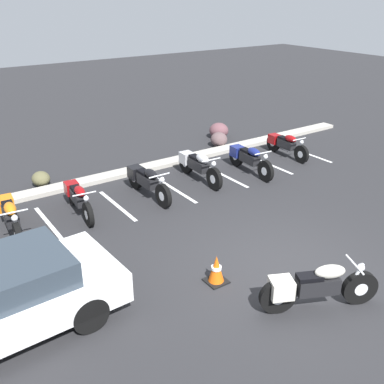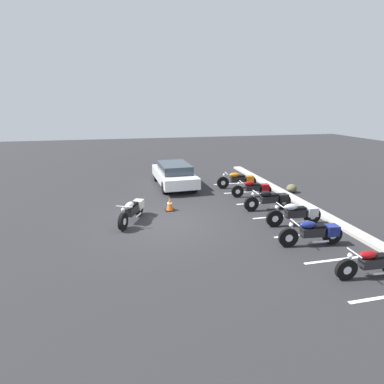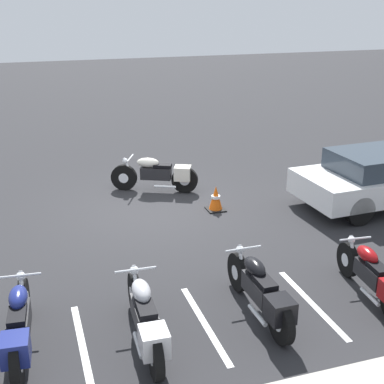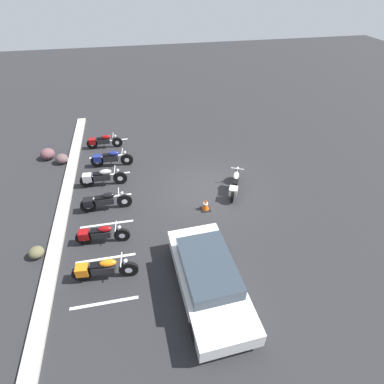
{
  "view_description": "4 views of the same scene",
  "coord_description": "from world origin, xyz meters",
  "px_view_note": "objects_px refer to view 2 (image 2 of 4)",
  "views": [
    {
      "loc": [
        -5.79,
        -5.2,
        5.13
      ],
      "look_at": [
        -0.67,
        2.24,
        1.06
      ],
      "focal_mm": 42.0,
      "sensor_mm": 36.0,
      "label": 1
    },
    {
      "loc": [
        10.66,
        -1.27,
        4.38
      ],
      "look_at": [
        -1.02,
        1.35,
        0.85
      ],
      "focal_mm": 28.0,
      "sensor_mm": 36.0,
      "label": 2
    },
    {
      "loc": [
        2.61,
        10.93,
        4.59
      ],
      "look_at": [
        -0.7,
        0.7,
        0.6
      ],
      "focal_mm": 50.0,
      "sensor_mm": 36.0,
      "label": 3
    },
    {
      "loc": [
        -10.68,
        2.92,
        8.5
      ],
      "look_at": [
        -0.96,
        0.96,
        0.72
      ],
      "focal_mm": 28.0,
      "sensor_mm": 36.0,
      "label": 4
    }
  ],
  "objects_px": {
    "parked_bike_1": "(254,188)",
    "parked_bike_5": "(374,263)",
    "parked_bike_2": "(270,200)",
    "car_white": "(174,174)",
    "parked_bike_3": "(297,214)",
    "parked_bike_4": "(314,232)",
    "landscape_rock_2": "(292,188)",
    "traffic_cone": "(170,204)",
    "motorcycle_cream_featured": "(133,210)",
    "parked_bike_0": "(239,180)"
  },
  "relations": [
    {
      "from": "parked_bike_5",
      "to": "car_white",
      "type": "xyz_separation_m",
      "value": [
        -10.17,
        -3.59,
        0.27
      ]
    },
    {
      "from": "parked_bike_2",
      "to": "traffic_cone",
      "type": "height_order",
      "value": "parked_bike_2"
    },
    {
      "from": "parked_bike_1",
      "to": "landscape_rock_2",
      "type": "distance_m",
      "value": 2.25
    },
    {
      "from": "landscape_rock_2",
      "to": "traffic_cone",
      "type": "distance_m",
      "value": 6.66
    },
    {
      "from": "parked_bike_3",
      "to": "parked_bike_2",
      "type": "bearing_deg",
      "value": -82.3
    },
    {
      "from": "parked_bike_3",
      "to": "parked_bike_4",
      "type": "height_order",
      "value": "parked_bike_3"
    },
    {
      "from": "traffic_cone",
      "to": "landscape_rock_2",
      "type": "bearing_deg",
      "value": 101.34
    },
    {
      "from": "parked_bike_0",
      "to": "traffic_cone",
      "type": "height_order",
      "value": "parked_bike_0"
    },
    {
      "from": "parked_bike_0",
      "to": "car_white",
      "type": "xyz_separation_m",
      "value": [
        -1.18,
        -3.34,
        0.23
      ]
    },
    {
      "from": "parked_bike_0",
      "to": "traffic_cone",
      "type": "bearing_deg",
      "value": 37.78
    },
    {
      "from": "car_white",
      "to": "traffic_cone",
      "type": "relative_size",
      "value": 7.67
    },
    {
      "from": "parked_bike_2",
      "to": "landscape_rock_2",
      "type": "relative_size",
      "value": 4.06
    },
    {
      "from": "parked_bike_3",
      "to": "parked_bike_1",
      "type": "bearing_deg",
      "value": -86.25
    },
    {
      "from": "parked_bike_2",
      "to": "parked_bike_3",
      "type": "xyz_separation_m",
      "value": [
        1.8,
        0.17,
        0.0
      ]
    },
    {
      "from": "parked_bike_2",
      "to": "parked_bike_5",
      "type": "height_order",
      "value": "parked_bike_2"
    },
    {
      "from": "parked_bike_3",
      "to": "traffic_cone",
      "type": "relative_size",
      "value": 3.79
    },
    {
      "from": "parked_bike_1",
      "to": "parked_bike_2",
      "type": "distance_m",
      "value": 1.9
    },
    {
      "from": "parked_bike_4",
      "to": "parked_bike_5",
      "type": "height_order",
      "value": "parked_bike_4"
    },
    {
      "from": "motorcycle_cream_featured",
      "to": "parked_bike_1",
      "type": "bearing_deg",
      "value": 133.43
    },
    {
      "from": "parked_bike_3",
      "to": "landscape_rock_2",
      "type": "bearing_deg",
      "value": -115.97
    },
    {
      "from": "parked_bike_0",
      "to": "parked_bike_1",
      "type": "distance_m",
      "value": 1.67
    },
    {
      "from": "parked_bike_1",
      "to": "parked_bike_2",
      "type": "bearing_deg",
      "value": 92.79
    },
    {
      "from": "landscape_rock_2",
      "to": "car_white",
      "type": "bearing_deg",
      "value": -114.4
    },
    {
      "from": "motorcycle_cream_featured",
      "to": "landscape_rock_2",
      "type": "bearing_deg",
      "value": 130.29
    },
    {
      "from": "parked_bike_5",
      "to": "car_white",
      "type": "height_order",
      "value": "car_white"
    },
    {
      "from": "parked_bike_4",
      "to": "car_white",
      "type": "bearing_deg",
      "value": -63.88
    },
    {
      "from": "parked_bike_1",
      "to": "landscape_rock_2",
      "type": "bearing_deg",
      "value": -168.17
    },
    {
      "from": "parked_bike_2",
      "to": "parked_bike_4",
      "type": "xyz_separation_m",
      "value": [
        3.44,
        -0.21,
        -0.0
      ]
    },
    {
      "from": "parked_bike_0",
      "to": "parked_bike_3",
      "type": "height_order",
      "value": "parked_bike_0"
    },
    {
      "from": "parked_bike_0",
      "to": "parked_bike_5",
      "type": "height_order",
      "value": "parked_bike_0"
    },
    {
      "from": "parked_bike_2",
      "to": "car_white",
      "type": "xyz_separation_m",
      "value": [
        -4.74,
        -3.38,
        0.23
      ]
    },
    {
      "from": "landscape_rock_2",
      "to": "parked_bike_2",
      "type": "bearing_deg",
      "value": -46.89
    },
    {
      "from": "parked_bike_3",
      "to": "traffic_cone",
      "type": "bearing_deg",
      "value": -28.7
    },
    {
      "from": "parked_bike_5",
      "to": "parked_bike_1",
      "type": "bearing_deg",
      "value": -85.72
    },
    {
      "from": "parked_bike_5",
      "to": "landscape_rock_2",
      "type": "bearing_deg",
      "value": -102.17
    },
    {
      "from": "parked_bike_1",
      "to": "parked_bike_5",
      "type": "bearing_deg",
      "value": 96.22
    },
    {
      "from": "parked_bike_0",
      "to": "parked_bike_1",
      "type": "relative_size",
      "value": 1.08
    },
    {
      "from": "parked_bike_4",
      "to": "landscape_rock_2",
      "type": "distance_m",
      "value": 6.14
    },
    {
      "from": "parked_bike_1",
      "to": "traffic_cone",
      "type": "xyz_separation_m",
      "value": [
        1.05,
        -4.3,
        -0.15
      ]
    },
    {
      "from": "parked_bike_4",
      "to": "parked_bike_5",
      "type": "xyz_separation_m",
      "value": [
        1.99,
        0.42,
        -0.04
      ]
    },
    {
      "from": "parked_bike_1",
      "to": "parked_bike_0",
      "type": "bearing_deg",
      "value": -80.37
    },
    {
      "from": "parked_bike_0",
      "to": "parked_bike_1",
      "type": "xyz_separation_m",
      "value": [
        1.66,
        0.13,
        -0.03
      ]
    },
    {
      "from": "parked_bike_5",
      "to": "traffic_cone",
      "type": "height_order",
      "value": "parked_bike_5"
    },
    {
      "from": "parked_bike_5",
      "to": "car_white",
      "type": "bearing_deg",
      "value": -67.26
    },
    {
      "from": "parked_bike_4",
      "to": "motorcycle_cream_featured",
      "type": "bearing_deg",
      "value": -26.2
    },
    {
      "from": "parked_bike_4",
      "to": "parked_bike_1",
      "type": "bearing_deg",
      "value": -88.21
    },
    {
      "from": "parked_bike_1",
      "to": "parked_bike_2",
      "type": "xyz_separation_m",
      "value": [
        1.9,
        -0.08,
        0.03
      ]
    },
    {
      "from": "parked_bike_5",
      "to": "landscape_rock_2",
      "type": "height_order",
      "value": "parked_bike_5"
    },
    {
      "from": "parked_bike_2",
      "to": "parked_bike_5",
      "type": "bearing_deg",
      "value": 91.57
    },
    {
      "from": "parked_bike_1",
      "to": "parked_bike_3",
      "type": "distance_m",
      "value": 3.7
    }
  ]
}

